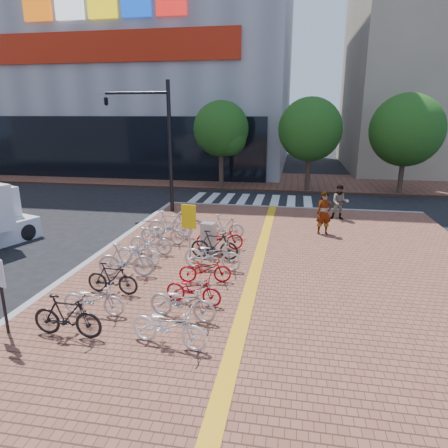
% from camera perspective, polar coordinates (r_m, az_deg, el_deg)
% --- Properties ---
extents(ground, '(120.00, 120.00, 0.00)m').
position_cam_1_polar(ground, '(11.89, -6.48, -10.83)').
color(ground, black).
rests_on(ground, ground).
extents(tactile_strip, '(0.40, 34.00, 0.01)m').
position_cam_1_polar(tactile_strip, '(7.37, -2.05, -28.40)').
color(tactile_strip, orange).
rests_on(tactile_strip, sidewalk).
extents(kerb_north, '(14.00, 0.25, 0.15)m').
position_cam_1_polar(kerb_north, '(22.77, 9.50, 2.22)').
color(kerb_north, gray).
rests_on(kerb_north, ground).
extents(far_sidewalk, '(70.00, 8.00, 0.15)m').
position_cam_1_polar(far_sidewalk, '(31.76, 4.34, 6.17)').
color(far_sidewalk, brown).
rests_on(far_sidewalk, ground).
extents(department_store, '(36.00, 24.27, 28.00)m').
position_cam_1_polar(department_store, '(47.08, -15.62, 25.77)').
color(department_store, gray).
rests_on(department_store, ground).
extents(crosswalk, '(7.50, 4.00, 0.01)m').
position_cam_1_polar(crosswalk, '(24.88, 3.80, 3.38)').
color(crosswalk, silver).
rests_on(crosswalk, ground).
extents(street_trees, '(16.20, 4.60, 6.35)m').
position_cam_1_polar(street_trees, '(27.71, 14.41, 12.73)').
color(street_trees, '#38281E').
rests_on(street_trees, far_sidewalk).
extents(bike_0, '(1.75, 0.52, 1.05)m').
position_cam_1_polar(bike_0, '(10.28, -21.52, -12.14)').
color(bike_0, black).
rests_on(bike_0, sidewalk).
extents(bike_1, '(1.69, 0.63, 0.88)m').
position_cam_1_polar(bike_1, '(11.11, -18.15, -10.15)').
color(bike_1, silver).
rests_on(bike_1, sidewalk).
extents(bike_2, '(1.60, 0.51, 0.95)m').
position_cam_1_polar(bike_2, '(12.16, -15.68, -7.48)').
color(bike_2, black).
rests_on(bike_2, sidewalk).
extents(bike_3, '(1.89, 0.74, 1.10)m').
position_cam_1_polar(bike_3, '(13.26, -13.83, -5.02)').
color(bike_3, '#ADAEB2').
rests_on(bike_3, sidewalk).
extents(bike_4, '(1.70, 0.78, 0.86)m').
position_cam_1_polar(bike_4, '(14.25, -12.10, -3.97)').
color(bike_4, white).
rests_on(bike_4, sidewalk).
extents(bike_5, '(1.71, 0.57, 1.01)m').
position_cam_1_polar(bike_5, '(15.13, -10.42, -2.41)').
color(bike_5, '#B8B8BD').
rests_on(bike_5, sidewalk).
extents(bike_6, '(1.86, 0.65, 0.97)m').
position_cam_1_polar(bike_6, '(16.24, -8.75, -1.15)').
color(bike_6, '#ACABB0').
rests_on(bike_6, sidewalk).
extents(bike_7, '(1.94, 0.64, 1.15)m').
position_cam_1_polar(bike_7, '(17.02, -7.69, -0.02)').
color(bike_7, '#B2B3B7').
rests_on(bike_7, sidewalk).
extents(bike_8, '(1.97, 0.96, 0.99)m').
position_cam_1_polar(bike_8, '(9.36, -7.94, -14.18)').
color(bike_8, white).
rests_on(bike_8, sidewalk).
extents(bike_9, '(1.90, 0.90, 0.96)m').
position_cam_1_polar(bike_9, '(10.42, -5.98, -10.96)').
color(bike_9, '#ABACB0').
rests_on(bike_9, sidewalk).
extents(bike_10, '(1.70, 0.80, 0.86)m').
position_cam_1_polar(bike_10, '(11.18, -4.38, -9.27)').
color(bike_10, '#9F0B19').
rests_on(bike_10, sidewalk).
extents(bike_11, '(1.71, 0.85, 0.86)m').
position_cam_1_polar(bike_11, '(12.49, -2.72, -6.48)').
color(bike_11, '#AB0C0E').
rests_on(bike_11, sidewalk).
extents(bike_12, '(2.06, 0.86, 1.05)m').
position_cam_1_polar(bike_12, '(13.46, -1.69, -4.35)').
color(bike_12, silver).
rests_on(bike_12, sidewalk).
extents(bike_13, '(1.79, 0.61, 1.06)m').
position_cam_1_polar(bike_13, '(14.39, -1.39, -2.99)').
color(bike_13, black).
rests_on(bike_13, sidewalk).
extents(bike_14, '(1.88, 0.90, 0.95)m').
position_cam_1_polar(bike_14, '(15.41, -0.63, -1.92)').
color(bike_14, '#A80C0F').
rests_on(bike_14, sidewalk).
extents(bike_15, '(1.67, 0.47, 1.00)m').
position_cam_1_polar(bike_15, '(16.80, 0.04, -0.34)').
color(bike_15, '#ACACB1').
rests_on(bike_15, sidewalk).
extents(pedestrian_a, '(0.77, 0.60, 1.86)m').
position_cam_1_polar(pedestrian_a, '(17.76, 14.11, 1.49)').
color(pedestrian_a, gray).
rests_on(pedestrian_a, sidewalk).
extents(pedestrian_b, '(0.87, 0.69, 1.73)m').
position_cam_1_polar(pedestrian_b, '(20.48, 16.22, 3.00)').
color(pedestrian_b, '#4B515F').
rests_on(pedestrian_b, sidewalk).
extents(utility_box, '(0.59, 0.48, 1.13)m').
position_cam_1_polar(utility_box, '(15.15, -2.26, -1.90)').
color(utility_box, '#B4B4B9').
rests_on(utility_box, sidewalk).
extents(yellow_sign, '(0.54, 0.16, 2.00)m').
position_cam_1_polar(yellow_sign, '(14.25, -5.07, 0.36)').
color(yellow_sign, '#B7B7BC').
rests_on(yellow_sign, sidewalk).
extents(traffic_light_pole, '(3.60, 1.39, 6.70)m').
position_cam_1_polar(traffic_light_pole, '(21.62, -11.86, 13.99)').
color(traffic_light_pole, black).
rests_on(traffic_light_pole, sidewalk).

